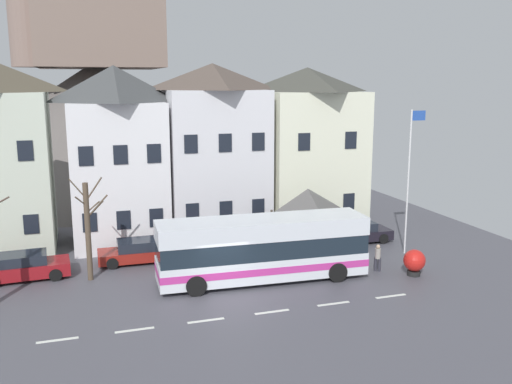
{
  "coord_description": "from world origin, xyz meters",
  "views": [
    {
      "loc": [
        -6.35,
        -23.53,
        10.06
      ],
      "look_at": [
        3.0,
        5.41,
        4.02
      ],
      "focal_mm": 39.35,
      "sensor_mm": 36.0,
      "label": 1
    }
  ],
  "objects": [
    {
      "name": "bare_tree_02",
      "position": [
        -6.0,
        5.2,
        2.69
      ],
      "size": [
        1.86,
        0.81,
        5.37
      ],
      "color": "brown",
      "rests_on": "ground_plane"
    },
    {
      "name": "townhouse_03",
      "position": [
        8.96,
        12.48,
        5.48
      ],
      "size": [
        6.52,
        7.02,
        10.96
      ],
      "color": "silver",
      "rests_on": "ground_plane"
    },
    {
      "name": "transit_bus",
      "position": [
        2.38,
        2.41,
        1.64
      ],
      "size": [
        10.81,
        3.09,
        3.25
      ],
      "rotation": [
        0.0,
        0.0,
        -0.04
      ],
      "color": "silver",
      "rests_on": "ground_plane"
    },
    {
      "name": "townhouse_02",
      "position": [
        2.21,
        11.97,
        5.58
      ],
      "size": [
        6.27,
        6.01,
        11.16
      ],
      "color": "silver",
      "rests_on": "ground_plane"
    },
    {
      "name": "pedestrian_00",
      "position": [
        8.72,
        1.86,
        0.77
      ],
      "size": [
        0.33,
        0.3,
        1.48
      ],
      "color": "#2D2D38",
      "rests_on": "ground_plane"
    },
    {
      "name": "parked_car_00",
      "position": [
        -3.33,
        7.36,
        0.64
      ],
      "size": [
        4.35,
        1.96,
        1.29
      ],
      "rotation": [
        0.0,
        0.0,
        3.12
      ],
      "color": "maroon",
      "rests_on": "ground_plane"
    },
    {
      "name": "public_bench",
      "position": [
        5.16,
        8.35,
        0.47
      ],
      "size": [
        1.69,
        0.48,
        0.87
      ],
      "color": "brown",
      "rests_on": "ground_plane"
    },
    {
      "name": "townhouse_01",
      "position": [
        -3.96,
        11.55,
        5.49
      ],
      "size": [
        5.68,
        5.17,
        10.98
      ],
      "color": "white",
      "rests_on": "ground_plane"
    },
    {
      "name": "pedestrian_02",
      "position": [
        7.75,
        4.26,
        0.83
      ],
      "size": [
        0.37,
        0.28,
        1.61
      ],
      "color": "#2D2D38",
      "rests_on": "ground_plane"
    },
    {
      "name": "hilltop_castle",
      "position": [
        -3.67,
        35.18,
        6.65
      ],
      "size": [
        37.89,
        37.89,
        20.63
      ],
      "color": "#605956",
      "rests_on": "ground_plane"
    },
    {
      "name": "bus_shelter",
      "position": [
        6.34,
        5.92,
        3.14
      ],
      "size": [
        3.6,
        3.6,
        3.92
      ],
      "color": "#473D33",
      "rests_on": "ground_plane"
    },
    {
      "name": "flagpole",
      "position": [
        11.95,
        4.18,
        4.82
      ],
      "size": [
        0.95,
        0.1,
        8.47
      ],
      "color": "silver",
      "rests_on": "ground_plane"
    },
    {
      "name": "harbour_buoy",
      "position": [
        10.19,
        0.65,
        0.77
      ],
      "size": [
        1.15,
        1.15,
        1.4
      ],
      "color": "black",
      "rests_on": "ground_plane"
    },
    {
      "name": "pedestrian_01",
      "position": [
        8.51,
        3.98,
        0.94
      ],
      "size": [
        0.29,
        0.3,
        1.62
      ],
      "color": "#2D2D38",
      "rests_on": "ground_plane"
    },
    {
      "name": "ground_plane",
      "position": [
        0.0,
        -0.0,
        -0.03
      ],
      "size": [
        40.0,
        60.0,
        0.07
      ],
      "color": "#4D4C55"
    },
    {
      "name": "parked_car_01",
      "position": [
        10.21,
        7.2,
        0.64
      ],
      "size": [
        4.36,
        2.0,
        1.3
      ],
      "rotation": [
        0.0,
        0.0,
        0.0
      ],
      "color": "black",
      "rests_on": "ground_plane"
    },
    {
      "name": "parked_car_03",
      "position": [
        -9.29,
        6.35,
        0.67
      ],
      "size": [
        4.5,
        2.11,
        1.36
      ],
      "rotation": [
        0.0,
        0.0,
        0.05
      ],
      "color": "maroon",
      "rests_on": "ground_plane"
    }
  ]
}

